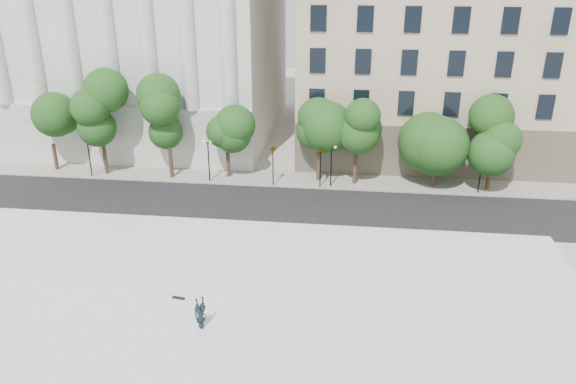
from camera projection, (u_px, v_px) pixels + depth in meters
The scene contains 12 objects.
ground at pixel (208, 340), 30.52m from camera, with size 160.00×160.00×0.00m, color beige.
plaza at pixel (220, 305), 33.18m from camera, with size 44.00×22.00×0.45m, color silver.
street at pixel (261, 205), 46.98m from camera, with size 60.00×8.00×0.02m, color black.
far_sidewalk at pixel (271, 178), 52.45m from camera, with size 60.00×4.00×0.12m, color #ACA99F.
building_west at pixel (138, 18), 62.61m from camera, with size 31.50×27.65×25.60m.
building_east at pixel (476, 38), 59.63m from camera, with size 36.00×26.15×23.00m.
traffic_light_west at pixel (273, 146), 49.41m from camera, with size 0.72×1.96×4.27m.
traffic_light_east at pixel (321, 149), 48.99m from camera, with size 0.57×1.70×4.17m.
person_lying at pixel (201, 324), 30.71m from camera, with size 0.69×0.46×1.91m, color black.
skateboard at pixel (179, 298), 33.40m from camera, with size 0.78×0.20×0.08m, color black.
street_trees at pixel (280, 126), 50.03m from camera, with size 44.11×4.64×7.92m.
lamp_posts at pixel (273, 156), 50.06m from camera, with size 36.31×0.28×4.06m.
Camera 1 is at (7.25, -24.29, 19.32)m, focal length 35.00 mm.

